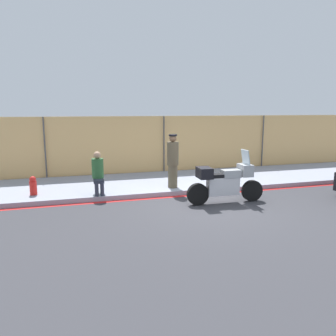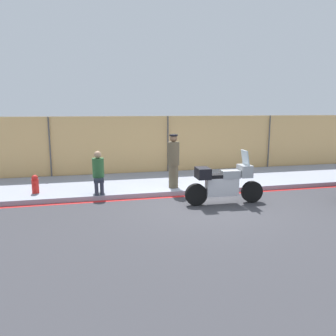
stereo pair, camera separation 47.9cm
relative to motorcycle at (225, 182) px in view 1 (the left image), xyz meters
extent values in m
plane|color=#38383D|center=(-0.56, -0.12, -0.62)|extent=(120.00, 120.00, 0.00)
cube|color=#8E93A3|center=(-0.56, 2.82, -0.55)|extent=(33.77, 3.35, 0.15)
cube|color=red|center=(-0.56, 1.05, -0.62)|extent=(33.77, 0.18, 0.01)
cube|color=#E5B26B|center=(-0.56, 4.58, 0.58)|extent=(32.08, 0.08, 2.39)
cylinder|color=#4C4C51|center=(-5.11, 4.48, 0.58)|extent=(0.05, 0.05, 2.39)
cylinder|color=#4C4C51|center=(-0.56, 4.48, 0.58)|extent=(0.05, 0.05, 2.39)
cylinder|color=#4C4C51|center=(3.98, 4.48, 0.58)|extent=(0.05, 0.05, 2.39)
cylinder|color=black|center=(0.86, -0.03, -0.31)|extent=(0.63, 0.16, 0.62)
cylinder|color=black|center=(-0.81, 0.03, -0.31)|extent=(0.63, 0.16, 0.62)
cube|color=silver|center=(-0.06, 0.00, -0.11)|extent=(0.93, 0.31, 0.52)
cube|color=#999EA3|center=(0.18, -0.01, 0.24)|extent=(0.53, 0.33, 0.22)
cube|color=black|center=(-0.16, 0.01, 0.20)|extent=(0.61, 0.30, 0.10)
cube|color=#999EA3|center=(0.61, -0.02, 0.32)|extent=(0.34, 0.49, 0.34)
cube|color=silver|center=(0.61, -0.02, 0.70)|extent=(0.12, 0.42, 0.42)
cube|color=black|center=(-0.62, 0.02, 0.30)|extent=(0.38, 0.52, 0.30)
cylinder|color=brown|center=(-1.05, 1.66, -0.10)|extent=(0.31, 0.31, 0.74)
cylinder|color=brown|center=(-1.05, 1.66, 0.64)|extent=(0.37, 0.37, 0.74)
sphere|color=brown|center=(-1.05, 1.66, 1.13)|extent=(0.23, 0.23, 0.23)
cylinder|color=black|center=(-1.05, 1.66, 1.23)|extent=(0.27, 0.27, 0.05)
cylinder|color=#2D3342|center=(-3.50, 1.23, -0.27)|extent=(0.11, 0.11, 0.41)
cylinder|color=#2D3342|center=(-3.35, 1.23, -0.27)|extent=(0.11, 0.11, 0.41)
cube|color=#2D3342|center=(-3.42, 1.44, -0.06)|extent=(0.30, 0.41, 0.10)
cylinder|color=#2D6033|center=(-3.42, 1.64, 0.28)|extent=(0.35, 0.35, 0.59)
sphere|color=tan|center=(-3.42, 1.64, 0.69)|extent=(0.22, 0.22, 0.22)
cylinder|color=red|center=(-5.30, 1.93, -0.27)|extent=(0.21, 0.21, 0.41)
sphere|color=red|center=(-5.30, 1.93, 0.00)|extent=(0.19, 0.19, 0.19)
cylinder|color=red|center=(-5.30, 1.81, -0.25)|extent=(0.07, 0.08, 0.07)
camera|label=1|loc=(-4.07, -8.28, 2.05)|focal=35.00mm
camera|label=2|loc=(-3.61, -8.40, 2.05)|focal=35.00mm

